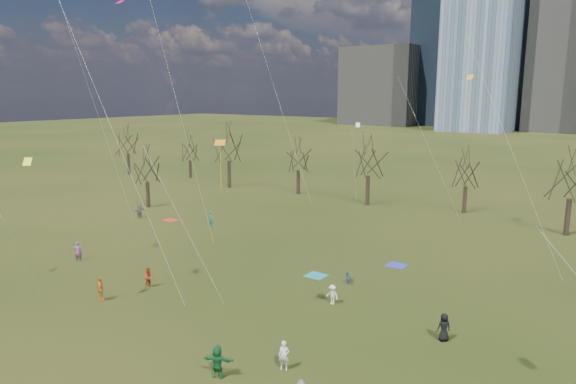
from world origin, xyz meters
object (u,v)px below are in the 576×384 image
Objects in this scene: person_2 at (149,277)px; blanket_crimson at (171,220)px; blanket_teal at (316,276)px; blanket_navy at (397,265)px; person_1 at (284,356)px; person_4 at (100,289)px.

blanket_crimson is at bearing 62.06° from person_2.
blanket_teal is 1.00× the size of blanket_navy.
person_1 reaches higher than person_2.
blanket_navy is 1.01× the size of person_2.
person_2 is (-15.68, 3.67, -0.03)m from person_1.
person_2 is at bearing 142.44° from person_1.
person_1 is at bearing -31.91° from blanket_crimson.
person_2 is 0.89× the size of person_4.
person_1 reaches higher than blanket_teal.
person_4 reaches higher than blanket_navy.
person_1 reaches higher than blanket_crimson.
blanket_teal is at bearing -124.48° from blanket_navy.
blanket_crimson is 0.89× the size of person_4.
blanket_crimson is at bearing 123.71° from person_1.
blanket_teal is 0.89× the size of person_4.
blanket_crimson is (-28.59, -0.56, 0.00)m from blanket_navy.
person_4 is at bearing -126.37° from blanket_teal.
person_2 is (-13.54, -16.02, 0.78)m from blanket_navy.
blanket_navy is at bearing -94.61° from person_4.
blanket_navy is 19.82m from person_1.
person_4 is at bearing -53.42° from blanket_crimson.
person_4 is (-16.43, -0.13, 0.07)m from person_1.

